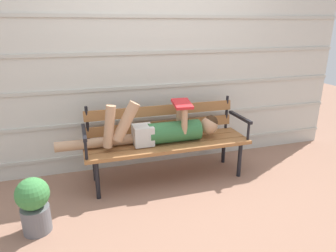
# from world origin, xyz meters

# --- Properties ---
(ground_plane) EXTENTS (12.00, 12.00, 0.00)m
(ground_plane) POSITION_xyz_m (0.00, 0.00, 0.00)
(ground_plane) COLOR #936B56
(house_siding) EXTENTS (4.77, 0.08, 2.25)m
(house_siding) POSITION_xyz_m (0.00, 0.54, 1.13)
(house_siding) COLOR beige
(house_siding) RESTS_ON ground
(park_bench) EXTENTS (1.74, 0.50, 0.82)m
(park_bench) POSITION_xyz_m (0.00, 0.12, 0.46)
(park_bench) COLOR #9E6638
(park_bench) RESTS_ON ground
(reclining_person) EXTENTS (1.70, 0.26, 0.49)m
(reclining_person) POSITION_xyz_m (-0.07, 0.05, 0.57)
(reclining_person) COLOR #33703D
(potted_plant) EXTENTS (0.26, 0.26, 0.48)m
(potted_plant) POSITION_xyz_m (-1.28, -0.49, 0.26)
(potted_plant) COLOR slate
(potted_plant) RESTS_ON ground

